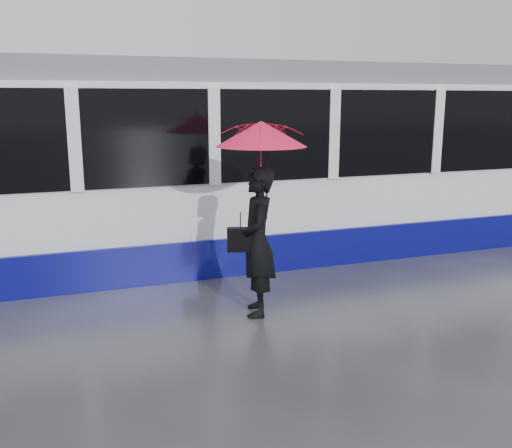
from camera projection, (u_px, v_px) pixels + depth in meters
name	position (u px, v px, depth m)	size (l,w,h in m)	color
ground	(281.00, 299.00, 8.00)	(90.00, 90.00, 0.00)	#29292E
rails	(228.00, 254.00, 10.30)	(34.00, 1.51, 0.02)	#3F3D38
tram	(417.00, 157.00, 11.25)	(26.00, 2.56, 3.35)	white
woman	(257.00, 242.00, 7.29)	(0.70, 0.46, 1.93)	black
umbrella	(261.00, 152.00, 7.06)	(1.40, 1.40, 1.30)	#EF145B
handbag	(241.00, 239.00, 7.23)	(0.37, 0.24, 0.48)	black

